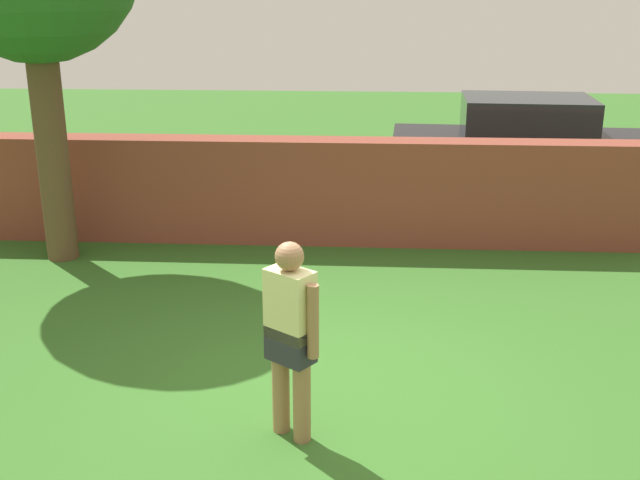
# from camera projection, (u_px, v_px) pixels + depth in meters

# --- Properties ---
(ground_plane) EXTENTS (40.00, 40.00, 0.00)m
(ground_plane) POSITION_uv_depth(u_px,v_px,m) (324.00, 391.00, 6.85)
(ground_plane) COLOR #336623
(brick_wall) EXTENTS (11.33, 0.50, 1.44)m
(brick_wall) POSITION_uv_depth(u_px,v_px,m) (232.00, 190.00, 10.68)
(brick_wall) COLOR brown
(brick_wall) RESTS_ON ground
(person) EXTENTS (0.45, 0.39, 1.62)m
(person) POSITION_uv_depth(u_px,v_px,m) (290.00, 332.00, 5.90)
(person) COLOR #9E704C
(person) RESTS_ON ground
(car) EXTENTS (4.29, 2.11, 1.72)m
(car) POSITION_uv_depth(u_px,v_px,m) (524.00, 151.00, 12.45)
(car) COLOR black
(car) RESTS_ON ground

